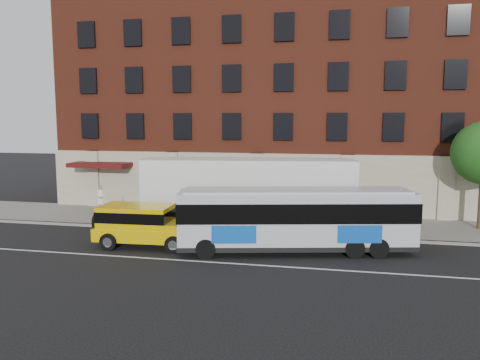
% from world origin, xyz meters
% --- Properties ---
extents(ground, '(120.00, 120.00, 0.00)m').
position_xyz_m(ground, '(0.00, 0.00, 0.00)').
color(ground, black).
rests_on(ground, ground).
extents(sidewalk, '(60.00, 6.00, 0.15)m').
position_xyz_m(sidewalk, '(0.00, 9.00, 0.07)').
color(sidewalk, gray).
rests_on(sidewalk, ground).
extents(kerb, '(60.00, 0.25, 0.15)m').
position_xyz_m(kerb, '(0.00, 6.00, 0.07)').
color(kerb, gray).
rests_on(kerb, ground).
extents(lane_line, '(60.00, 0.12, 0.01)m').
position_xyz_m(lane_line, '(0.00, 0.50, 0.01)').
color(lane_line, silver).
rests_on(lane_line, ground).
extents(building, '(30.00, 12.10, 15.00)m').
position_xyz_m(building, '(-0.01, 16.92, 7.58)').
color(building, maroon).
rests_on(building, sidewalk).
extents(sign_pole, '(0.30, 0.20, 2.50)m').
position_xyz_m(sign_pole, '(-8.50, 6.15, 1.45)').
color(sign_pole, gray).
rests_on(sign_pole, ground).
extents(city_bus, '(11.61, 4.83, 3.11)m').
position_xyz_m(city_bus, '(3.47, 2.97, 1.72)').
color(city_bus, '#B4B5C0').
rests_on(city_bus, ground).
extents(yellow_suv, '(5.56, 2.60, 2.10)m').
position_xyz_m(yellow_suv, '(-4.26, 2.50, 1.21)').
color(yellow_suv, '#ECBF02').
rests_on(yellow_suv, ground).
extents(shipping_container, '(12.60, 4.07, 4.13)m').
position_xyz_m(shipping_container, '(0.25, 7.53, 2.04)').
color(shipping_container, black).
rests_on(shipping_container, ground).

